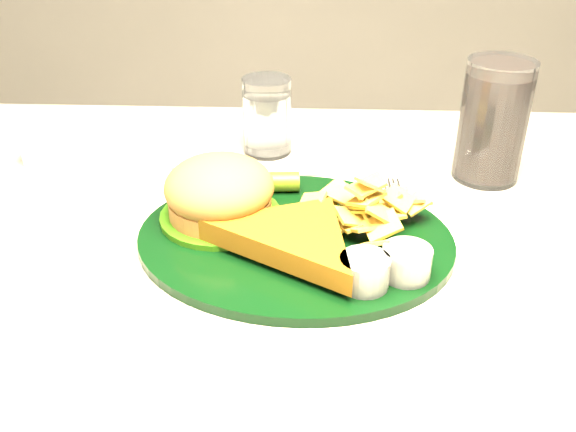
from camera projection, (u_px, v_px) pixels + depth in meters
The scene contains 6 objects.
dinner_plate at pixel (295, 212), 0.67m from camera, with size 0.34×0.28×0.08m, color black, non-canonical shape.
water_glass at pixel (267, 116), 0.87m from camera, with size 0.07×0.07×0.10m, color silver.
cola_glass at pixel (493, 121), 0.79m from camera, with size 0.08×0.08×0.15m, color black.
fork_napkin at pixel (401, 227), 0.71m from camera, with size 0.13×0.17×0.01m, color white, non-canonical shape.
ramekin at pixel (40, 151), 0.86m from camera, with size 0.05×0.05×0.03m, color white.
wrapped_straw at pixel (247, 169), 0.84m from camera, with size 0.20×0.07×0.01m, color white, non-canonical shape.
Camera 1 is at (0.03, -0.58, 1.12)m, focal length 40.00 mm.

